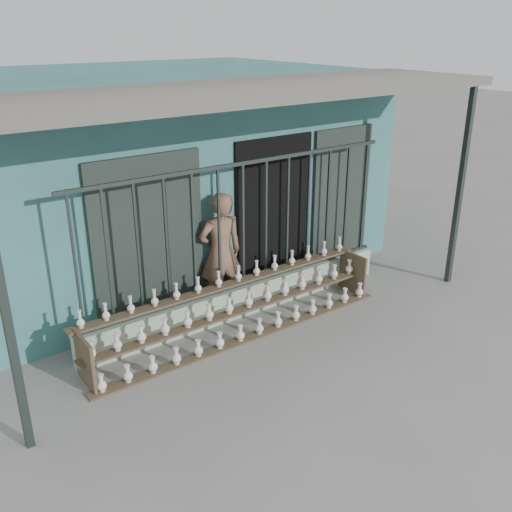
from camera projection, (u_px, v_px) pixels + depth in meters
ground at (301, 351)px, 7.36m from camera, size 60.00×60.00×0.00m
workshop_building at (147, 166)px, 9.91m from camera, size 7.40×6.60×3.21m
parapet_wall at (244, 299)px, 8.25m from camera, size 5.00×0.20×0.45m
security_fence at (243, 226)px, 7.82m from camera, size 5.00×0.04×1.80m
shelf_rack at (240, 308)px, 7.69m from camera, size 4.50×0.68×0.85m
elderly_woman at (221, 253)px, 8.12m from camera, size 0.71×0.53×1.79m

